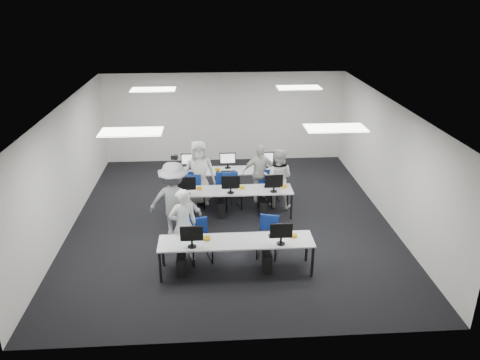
{
  "coord_description": "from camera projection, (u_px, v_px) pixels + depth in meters",
  "views": [
    {
      "loc": [
        -0.47,
        -10.8,
        5.58
      ],
      "look_at": [
        0.25,
        0.2,
        1.0
      ],
      "focal_mm": 35.0,
      "sensor_mm": 36.0,
      "label": 1
    }
  ],
  "objects": [
    {
      "name": "desk_mid",
      "position": [
        230.0,
        192.0,
        12.05
      ],
      "size": [
        3.2,
        0.7,
        0.73
      ],
      "color": "#AFB1B3",
      "rests_on": "ground"
    },
    {
      "name": "handbag",
      "position": [
        173.0,
        187.0,
        11.85
      ],
      "size": [
        0.37,
        0.3,
        0.26
      ],
      "primitive_type": "ellipsoid",
      "rotation": [
        0.0,
        0.0,
        0.37
      ],
      "color": "#A97E57",
      "rests_on": "desk_mid"
    },
    {
      "name": "chair_4",
      "position": [
        265.0,
        196.0,
        12.83
      ],
      "size": [
        0.48,
        0.51,
        0.83
      ],
      "rotation": [
        0.0,
        0.0,
        -0.18
      ],
      "color": "navy",
      "rests_on": "ground"
    },
    {
      "name": "chair_3",
      "position": [
        232.0,
        197.0,
        12.67
      ],
      "size": [
        0.56,
        0.59,
        0.94
      ],
      "rotation": [
        0.0,
        0.0,
        0.22
      ],
      "color": "navy",
      "rests_on": "ground"
    },
    {
      "name": "equipment_back",
      "position": [
        235.0,
        182.0,
        13.49
      ],
      "size": [
        2.91,
        0.41,
        1.19
      ],
      "color": "white",
      "rests_on": "desk_back"
    },
    {
      "name": "photographer",
      "position": [
        175.0,
        201.0,
        10.84
      ],
      "size": [
        1.38,
        0.99,
        1.92
      ],
      "primitive_type": "imported",
      "rotation": [
        0.0,
        0.0,
        2.9
      ],
      "color": "slate",
      "rests_on": "ground"
    },
    {
      "name": "student_0",
      "position": [
        183.0,
        226.0,
        9.97
      ],
      "size": [
        0.73,
        0.6,
        1.71
      ],
      "primitive_type": "imported",
      "rotation": [
        0.0,
        0.0,
        3.5
      ],
      "color": "silver",
      "rests_on": "ground"
    },
    {
      "name": "equipment_front",
      "position": [
        227.0,
        257.0,
        9.74
      ],
      "size": [
        2.51,
        0.41,
        1.19
      ],
      "color": "#0B3E9A",
      "rests_on": "desk_front"
    },
    {
      "name": "chair_6",
      "position": [
        225.0,
        191.0,
        13.05
      ],
      "size": [
        0.52,
        0.55,
        0.92
      ],
      "rotation": [
        0.0,
        0.0,
        -0.14
      ],
      "color": "navy",
      "rests_on": "ground"
    },
    {
      "name": "student_1",
      "position": [
        278.0,
        178.0,
        12.52
      ],
      "size": [
        0.97,
        0.86,
        1.65
      ],
      "primitive_type": "imported",
      "rotation": [
        0.0,
        0.0,
        2.79
      ],
      "color": "silver",
      "rests_on": "ground"
    },
    {
      "name": "chair_1",
      "position": [
        268.0,
        244.0,
        10.39
      ],
      "size": [
        0.56,
        0.59,
        0.91
      ],
      "rotation": [
        0.0,
        0.0,
        -0.29
      ],
      "color": "navy",
      "rests_on": "ground"
    },
    {
      "name": "equipment_mid",
      "position": [
        223.0,
        204.0,
        12.14
      ],
      "size": [
        2.91,
        0.41,
        1.19
      ],
      "color": "white",
      "rests_on": "desk_mid"
    },
    {
      "name": "ceiling_panels",
      "position": [
        230.0,
        106.0,
        10.98
      ],
      "size": [
        5.2,
        4.6,
        0.02
      ],
      "color": "white",
      "rests_on": "room"
    },
    {
      "name": "student_3",
      "position": [
        260.0,
        173.0,
        12.86
      ],
      "size": [
        0.97,
        0.42,
        1.64
      ],
      "primitive_type": "imported",
      "rotation": [
        0.0,
        0.0,
        0.02
      ],
      "color": "silver",
      "rests_on": "ground"
    },
    {
      "name": "chair_7",
      "position": [
        270.0,
        189.0,
        13.14
      ],
      "size": [
        0.53,
        0.57,
        0.97
      ],
      "rotation": [
        0.0,
        0.0,
        0.11
      ],
      "color": "navy",
      "rests_on": "ground"
    },
    {
      "name": "chair_0",
      "position": [
        200.0,
        248.0,
        10.2
      ],
      "size": [
        0.57,
        0.6,
        0.94
      ],
      "rotation": [
        0.0,
        0.0,
        0.26
      ],
      "color": "navy",
      "rests_on": "ground"
    },
    {
      "name": "student_2",
      "position": [
        199.0,
        173.0,
        12.7
      ],
      "size": [
        0.94,
        0.68,
        1.79
      ],
      "primitive_type": "imported",
      "rotation": [
        0.0,
        0.0,
        0.14
      ],
      "color": "silver",
      "rests_on": "ground"
    },
    {
      "name": "desk_front",
      "position": [
        236.0,
        243.0,
        9.65
      ],
      "size": [
        3.2,
        0.7,
        0.73
      ],
      "color": "#AFB1B3",
      "rests_on": "ground"
    },
    {
      "name": "dslr_camera",
      "position": [
        174.0,
        157.0,
        10.61
      ],
      "size": [
        0.18,
        0.21,
        0.1
      ],
      "primitive_type": "cube",
      "rotation": [
        0.0,
        0.0,
        2.9
      ],
      "color": "black",
      "rests_on": "photographer"
    },
    {
      "name": "chair_5",
      "position": [
        193.0,
        194.0,
        12.89
      ],
      "size": [
        0.52,
        0.56,
        0.92
      ],
      "rotation": [
        0.0,
        0.0,
        0.16
      ],
      "color": "navy",
      "rests_on": "ground"
    },
    {
      "name": "chair_2",
      "position": [
        195.0,
        196.0,
        12.7
      ],
      "size": [
        0.53,
        0.57,
        0.93
      ],
      "rotation": [
        0.0,
        0.0,
        0.17
      ],
      "color": "navy",
      "rests_on": "ground"
    },
    {
      "name": "desk_back",
      "position": [
        228.0,
        172.0,
        13.34
      ],
      "size": [
        3.2,
        0.7,
        0.73
      ],
      "color": "#AFB1B3",
      "rests_on": "ground"
    },
    {
      "name": "room",
      "position": [
        230.0,
        165.0,
        11.55
      ],
      "size": [
        9.0,
        9.02,
        3.0
      ],
      "color": "black",
      "rests_on": "ground"
    }
  ]
}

